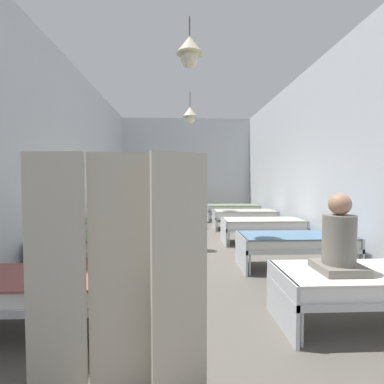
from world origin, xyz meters
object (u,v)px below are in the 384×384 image
privacy_screen (119,277)px  bed_right_row_3 (244,215)px  bed_right_row_1 (295,242)px  bed_right_row_4 (233,208)px  bed_left_row_0 (41,288)px  bed_right_row_0 (370,283)px  bed_right_row_2 (263,225)px  bed_left_row_1 (97,244)px  bed_left_row_2 (121,226)px  nurse_mid_aisle (193,207)px  patient_seated_secondary (339,243)px  nurse_far_aisle (186,211)px  bed_left_row_3 (134,215)px  patient_seated_primary (117,219)px  nurse_near_aisle (185,225)px  bed_left_row_4 (142,209)px

privacy_screen → bed_right_row_3: bearing=59.8°
bed_right_row_1 → bed_right_row_4: size_ratio=1.00×
bed_left_row_0 → bed_right_row_3: (3.34, 5.70, 0.00)m
bed_right_row_4 → bed_right_row_0: bearing=-90.0°
bed_left_row_0 → bed_right_row_2: size_ratio=1.00×
bed_left_row_1 → bed_left_row_2: 1.90m
nurse_mid_aisle → patient_seated_secondary: bearing=-165.2°
bed_right_row_1 → nurse_far_aisle: 4.46m
bed_right_row_1 → bed_right_row_0: bearing=-90.0°
bed_left_row_2 → patient_seated_secondary: (2.99, -3.82, 0.43)m
bed_right_row_1 → bed_left_row_2: bearing=150.4°
bed_left_row_3 → nurse_far_aisle: size_ratio=1.28×
patient_seated_primary → privacy_screen: (0.60, -2.71, -0.02)m
privacy_screen → bed_right_row_2: bearing=52.7°
nurse_mid_aisle → patient_seated_primary: nurse_mid_aisle is taller
nurse_near_aisle → nurse_far_aisle: 2.79m
nurse_mid_aisle → bed_left_row_3: bearing=134.6°
bed_left_row_2 → patient_seated_secondary: patient_seated_secondary is taller
nurse_mid_aisle → patient_seated_secondary: size_ratio=1.86×
bed_left_row_3 → bed_left_row_4: bearing=90.0°
bed_left_row_0 → bed_right_row_4: size_ratio=1.00×
bed_right_row_2 → bed_right_row_3: (0.00, 1.90, 0.00)m
bed_left_row_1 → bed_right_row_1: size_ratio=1.00×
bed_left_row_2 → nurse_far_aisle: (1.57, 2.19, 0.09)m
bed_left_row_0 → nurse_mid_aisle: (1.82, 7.17, 0.09)m
bed_left_row_2 → privacy_screen: 4.79m
bed_left_row_0 → nurse_far_aisle: nurse_far_aisle is taller
bed_right_row_3 → patient_seated_secondary: (-0.35, -5.72, 0.43)m
bed_left_row_4 → patient_seated_secondary: 8.20m
nurse_near_aisle → bed_left_row_0: bearing=-1.4°
nurse_mid_aisle → privacy_screen: size_ratio=0.87×
bed_left_row_1 → patient_seated_secondary: (2.99, -1.92, 0.43)m
bed_left_row_1 → bed_right_row_4: size_ratio=1.00×
bed_left_row_2 → patient_seated_secondary: 4.87m
bed_left_row_1 → nurse_mid_aisle: nurse_mid_aisle is taller
bed_left_row_0 → patient_seated_primary: size_ratio=2.37×
bed_right_row_2 → bed_right_row_1: bearing=-90.0°
bed_right_row_3 → bed_right_row_0: bearing=-90.0°
bed_left_row_1 → bed_right_row_3: 5.06m
bed_left_row_2 → bed_right_row_3: bearing=29.6°
nurse_near_aisle → nurse_mid_aisle: bearing=-161.7°
bed_right_row_3 → nurse_near_aisle: size_ratio=1.28×
bed_left_row_4 → bed_right_row_4: same height
bed_right_row_2 → bed_right_row_4: 3.80m
bed_right_row_3 → privacy_screen: 7.01m
bed_left_row_1 → nurse_near_aisle: size_ratio=1.28×
bed_right_row_1 → patient_seated_primary: patient_seated_primary is taller
bed_left_row_3 → bed_right_row_4: size_ratio=1.00×
bed_left_row_1 → patient_seated_primary: bearing=-12.1°
bed_right_row_1 → nurse_mid_aisle: nurse_mid_aisle is taller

